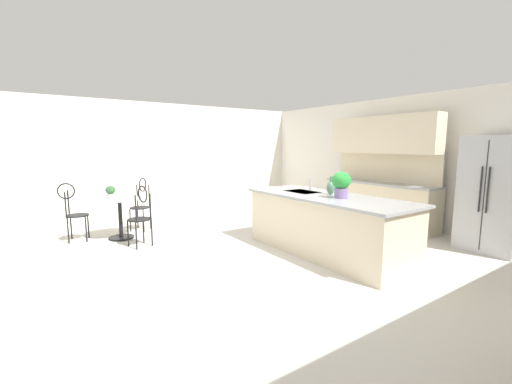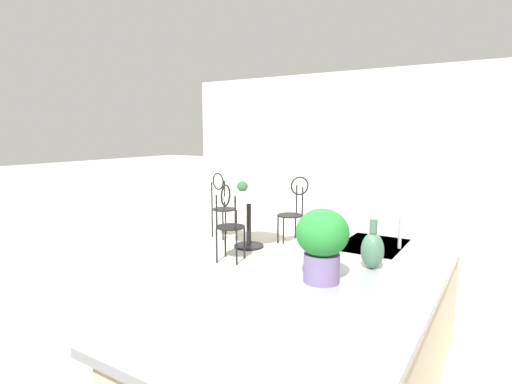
# 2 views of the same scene
# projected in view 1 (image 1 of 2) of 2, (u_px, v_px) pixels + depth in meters

# --- Properties ---
(ground_plane) EXTENTS (40.00, 40.00, 0.00)m
(ground_plane) POSITION_uv_depth(u_px,v_px,m) (271.00, 258.00, 5.04)
(ground_plane) COLOR beige
(wall_back) EXTENTS (9.00, 0.12, 2.70)m
(wall_back) POSITION_uv_depth(u_px,v_px,m) (412.00, 162.00, 6.92)
(wall_back) COLOR silver
(wall_back) RESTS_ON ground
(wall_left_window) EXTENTS (0.12, 7.80, 2.70)m
(wall_left_window) POSITION_uv_depth(u_px,v_px,m) (168.00, 159.00, 8.32)
(wall_left_window) COLOR silver
(wall_left_window) RESTS_ON ground
(kitchen_island) EXTENTS (2.80, 1.06, 0.92)m
(kitchen_island) POSITION_uv_depth(u_px,v_px,m) (326.00, 224.00, 5.21)
(kitchen_island) COLOR beige
(kitchen_island) RESTS_ON ground
(back_counter_run) EXTENTS (2.44, 0.64, 1.52)m
(back_counter_run) POSITION_uv_depth(u_px,v_px,m) (379.00, 202.00, 7.10)
(back_counter_run) COLOR beige
(back_counter_run) RESTS_ON ground
(upper_cabinet_run) EXTENTS (2.40, 0.36, 0.76)m
(upper_cabinet_run) POSITION_uv_depth(u_px,v_px,m) (382.00, 135.00, 6.89)
(upper_cabinet_run) COLOR beige
(upper_cabinet_run) RESTS_ON back_counter_run
(refrigerator) EXTENTS (0.84, 0.75, 1.84)m
(refrigerator) POSITION_uv_depth(u_px,v_px,m) (494.00, 194.00, 5.29)
(refrigerator) COLOR #B7BABF
(refrigerator) RESTS_ON ground
(bistro_table) EXTENTS (0.80, 0.80, 0.74)m
(bistro_table) POSITION_uv_depth(u_px,v_px,m) (120.00, 214.00, 6.05)
(bistro_table) COLOR black
(bistro_table) RESTS_ON ground
(chair_near_window) EXTENTS (0.54, 0.54, 1.04)m
(chair_near_window) POSITION_uv_depth(u_px,v_px,m) (141.00, 201.00, 6.68)
(chair_near_window) COLOR black
(chair_near_window) RESTS_ON ground
(chair_by_island) EXTENTS (0.47, 0.52, 1.04)m
(chair_by_island) POSITION_uv_depth(u_px,v_px,m) (73.00, 209.00, 5.87)
(chair_by_island) COLOR black
(chair_by_island) RESTS_ON ground
(chair_toward_desk) EXTENTS (0.51, 0.45, 1.04)m
(chair_toward_desk) POSITION_uv_depth(u_px,v_px,m) (141.00, 213.00, 5.53)
(chair_toward_desk) COLOR black
(chair_toward_desk) RESTS_ON ground
(sink_faucet) EXTENTS (0.02, 0.02, 0.22)m
(sink_faucet) POSITION_uv_depth(u_px,v_px,m) (310.00, 184.00, 5.68)
(sink_faucet) COLOR #B2B5BA
(sink_faucet) RESTS_ON kitchen_island
(potted_plant_on_table) EXTENTS (0.17, 0.17, 0.23)m
(potted_plant_on_table) POSITION_uv_depth(u_px,v_px,m) (110.00, 191.00, 5.94)
(potted_plant_on_table) COLOR beige
(potted_plant_on_table) RESTS_ON bistro_table
(potted_plant_counter_near) EXTENTS (0.27, 0.27, 0.39)m
(potted_plant_counter_near) POSITION_uv_depth(u_px,v_px,m) (341.00, 183.00, 4.86)
(potted_plant_counter_near) COLOR #7A669E
(potted_plant_counter_near) RESTS_ON kitchen_island
(vase_on_counter) EXTENTS (0.13, 0.13, 0.29)m
(vase_on_counter) POSITION_uv_depth(u_px,v_px,m) (331.00, 187.00, 5.25)
(vase_on_counter) COLOR #4C7A5B
(vase_on_counter) RESTS_ON kitchen_island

